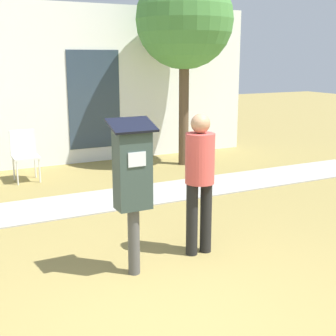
# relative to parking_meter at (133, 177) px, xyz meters

# --- Properties ---
(ground_plane) EXTENTS (40.00, 40.00, 0.00)m
(ground_plane) POSITION_rel_parking_meter_xyz_m (-0.08, -1.08, -1.02)
(ground_plane) COLOR olive
(sidewalk) EXTENTS (12.00, 1.10, 0.02)m
(sidewalk) POSITION_rel_parking_meter_xyz_m (-0.08, 2.48, -1.01)
(sidewalk) COLOR #A3A099
(sidewalk) RESTS_ON ground
(building_facade) EXTENTS (10.00, 0.26, 3.20)m
(building_facade) POSITION_rel_parking_meter_xyz_m (-0.08, 5.36, 0.58)
(building_facade) COLOR white
(building_facade) RESTS_ON ground
(parking_meter) EXTENTS (0.44, 0.31, 1.59)m
(parking_meter) POSITION_rel_parking_meter_xyz_m (0.00, 0.00, 0.00)
(parking_meter) COLOR #4C4C4C
(parking_meter) RESTS_ON ground
(person_standing) EXTENTS (0.32, 0.32, 1.58)m
(person_standing) POSITION_rel_parking_meter_xyz_m (0.85, 0.15, -0.09)
(person_standing) COLOR black
(person_standing) RESTS_ON ground
(outdoor_chair_middle) EXTENTS (0.44, 0.44, 0.90)m
(outdoor_chair_middle) POSITION_rel_parking_meter_xyz_m (-0.30, 4.32, -0.49)
(outdoor_chair_middle) COLOR white
(outdoor_chair_middle) RESTS_ON ground
(tree) EXTENTS (1.90, 1.90, 3.82)m
(tree) POSITION_rel_parking_meter_xyz_m (2.84, 4.17, 1.83)
(tree) COLOR brown
(tree) RESTS_ON ground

